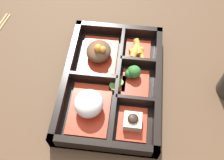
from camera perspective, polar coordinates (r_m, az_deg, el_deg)
ground_plane at (r=0.63m, az=0.00°, el=-1.22°), size 3.00×3.00×0.00m
bento_base at (r=0.62m, az=0.00°, el=-0.98°), size 0.33×0.22×0.01m
bento_rim at (r=0.61m, az=0.33°, el=-0.23°), size 0.33×0.22×0.04m
bowl_rice at (r=0.57m, az=-5.04°, el=-5.41°), size 0.13×0.09×0.05m
bowl_stew at (r=0.65m, az=-2.88°, el=5.99°), size 0.13×0.09×0.05m
bowl_tofu at (r=0.56m, az=4.47°, el=-9.17°), size 0.08×0.06×0.03m
bowl_greens at (r=0.62m, az=4.75°, el=0.94°), size 0.09×0.06×0.04m
bowl_carrots at (r=0.67m, az=5.51°, el=6.31°), size 0.08×0.06×0.02m
bowl_pickles at (r=0.61m, az=1.06°, el=-1.10°), size 0.04×0.04×0.01m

